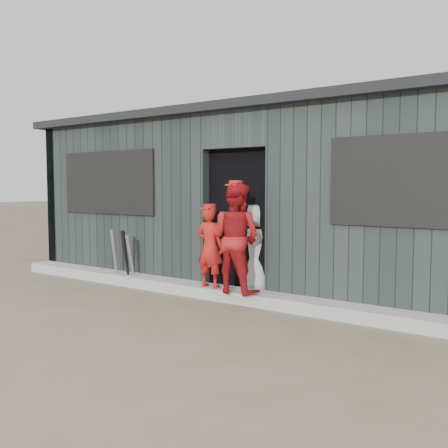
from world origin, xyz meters
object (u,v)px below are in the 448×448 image
Objects in this scene: bat_left at (115,256)px; dugout at (286,199)px; player_red_left at (210,247)px; player_red_right at (236,238)px; bat_mid at (131,260)px; player_grey_back at (257,250)px; bat_right at (126,258)px.

bat_left is 0.10× the size of dugout.
player_red_left is (1.80, 0.02, 0.27)m from bat_left.
dugout reaches higher than player_red_right.
bat_mid is 1.98m from player_red_right.
player_red_left is 0.86× the size of player_grey_back.
bat_mid is at bearing 34.66° from player_grey_back.
dugout is (0.20, 1.75, 0.60)m from player_red_left.
bat_mid is 0.57× the size of player_red_right.
player_grey_back is 0.15× the size of dugout.
player_red_left is 0.66m from player_grey_back.
bat_right is 1.57m from player_red_left.
bat_left is at bearing -138.43° from dugout.
player_red_right is (2.26, -0.07, 0.42)m from bat_left.
player_grey_back is (2.23, 0.51, 0.21)m from bat_left.
bat_right reaches higher than bat_mid.
player_red_left is 1.86m from dugout.
player_red_right reaches higher than bat_left.
player_red_left reaches higher than bat_left.
bat_mid is 1.48m from player_red_left.
bat_left is 1.82m from player_red_left.
player_grey_back is at bearing -86.09° from player_red_right.
player_red_right is at bearing -1.67° from bat_right.
player_red_right reaches higher than player_red_left.
player_grey_back is (-0.03, 0.58, -0.21)m from player_red_right.
bat_left is 2.30m from player_red_right.
player_red_left is (1.55, 0.03, 0.27)m from bat_right.
player_red_right reaches higher than bat_right.
bat_left is 0.99× the size of bat_right.
bat_left is 0.78× the size of player_red_left.
dugout is at bearing 46.90° from bat_mid.
player_red_left is 0.78× the size of player_red_right.
bat_mid is at bearing -1.33° from player_red_right.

